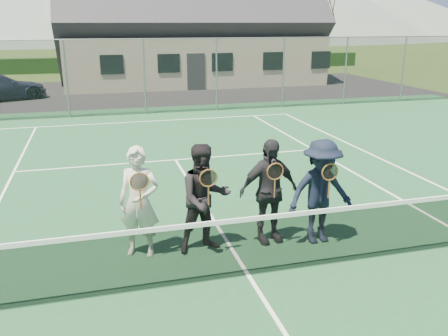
# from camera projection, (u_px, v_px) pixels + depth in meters

# --- Properties ---
(ground) EXTENTS (220.00, 220.00, 0.00)m
(ground) POSITION_uv_depth(u_px,v_px,m) (133.00, 92.00, 25.50)
(ground) COLOR #2E4418
(ground) RESTS_ON ground
(court_surface) EXTENTS (30.00, 30.00, 0.02)m
(court_surface) POSITION_uv_depth(u_px,v_px,m) (248.00, 276.00, 7.06)
(court_surface) COLOR #1C4C2B
(court_surface) RESTS_ON ground
(tarmac_carpark) EXTENTS (40.00, 12.00, 0.01)m
(tarmac_carpark) POSITION_uv_depth(u_px,v_px,m) (54.00, 95.00, 24.48)
(tarmac_carpark) COLOR black
(tarmac_carpark) RESTS_ON ground
(hedge_row) EXTENTS (40.00, 1.20, 1.10)m
(hedge_row) POSITION_uv_depth(u_px,v_px,m) (119.00, 64.00, 36.39)
(hedge_row) COLOR black
(hedge_row) RESTS_ON ground
(hill_east) EXTENTS (90.00, 90.00, 14.00)m
(hill_east) POSITION_uv_depth(u_px,v_px,m) (350.00, 6.00, 106.42)
(hill_east) COLOR #54655A
(hill_east) RESTS_ON ground
(court_markings) EXTENTS (11.03, 23.83, 0.01)m
(court_markings) POSITION_uv_depth(u_px,v_px,m) (248.00, 275.00, 7.06)
(court_markings) COLOR white
(court_markings) RESTS_ON court_surface
(tennis_net) EXTENTS (11.68, 0.08, 1.10)m
(tennis_net) POSITION_uv_depth(u_px,v_px,m) (249.00, 244.00, 6.91)
(tennis_net) COLOR slate
(tennis_net) RESTS_ON ground
(perimeter_fence) EXTENTS (30.07, 0.07, 3.02)m
(perimeter_fence) POSITION_uv_depth(u_px,v_px,m) (144.00, 77.00, 19.06)
(perimeter_fence) COLOR slate
(perimeter_fence) RESTS_ON ground
(clubhouse) EXTENTS (15.60, 8.20, 7.70)m
(clubhouse) POSITION_uv_depth(u_px,v_px,m) (189.00, 16.00, 29.01)
(clubhouse) COLOR beige
(clubhouse) RESTS_ON ground
(player_a) EXTENTS (0.77, 0.65, 1.80)m
(player_a) POSITION_uv_depth(u_px,v_px,m) (139.00, 202.00, 7.46)
(player_a) COLOR beige
(player_a) RESTS_ON court_surface
(player_b) EXTENTS (0.94, 0.77, 1.80)m
(player_b) POSITION_uv_depth(u_px,v_px,m) (205.00, 198.00, 7.62)
(player_b) COLOR black
(player_b) RESTS_ON court_surface
(player_c) EXTENTS (1.09, 0.56, 1.80)m
(player_c) POSITION_uv_depth(u_px,v_px,m) (269.00, 191.00, 7.95)
(player_c) COLOR black
(player_c) RESTS_ON court_surface
(player_d) EXTENTS (1.19, 0.71, 1.80)m
(player_d) POSITION_uv_depth(u_px,v_px,m) (321.00, 192.00, 7.91)
(player_d) COLOR black
(player_d) RESTS_ON court_surface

